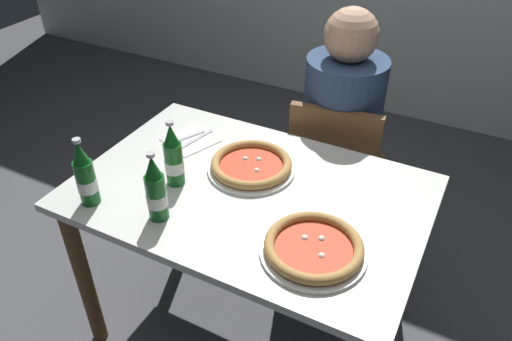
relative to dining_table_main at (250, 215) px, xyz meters
name	(u,v)px	position (x,y,z in m)	size (l,w,h in m)	color
ground_plane	(251,326)	(0.00, 0.00, -0.64)	(8.00, 8.00, 0.00)	#4C4C51
dining_table_main	(250,215)	(0.00, 0.00, 0.00)	(1.20, 0.80, 0.75)	silver
chair_behind_table	(335,170)	(0.11, 0.61, -0.15)	(0.45, 0.45, 0.85)	brown
diner_seated	(339,146)	(0.10, 0.66, -0.05)	(0.34, 0.34, 1.21)	#2D3342
pizza_margherita_near	(314,248)	(0.31, -0.18, 0.13)	(0.32, 0.32, 0.04)	white
pizza_marinara_far	(251,165)	(-0.05, 0.11, 0.13)	(0.32, 0.32, 0.04)	white
beer_bottle_left	(156,191)	(-0.19, -0.26, 0.22)	(0.07, 0.07, 0.25)	#14591E
beer_bottle_center	(174,158)	(-0.25, -0.08, 0.22)	(0.07, 0.07, 0.25)	#14591E
beer_bottle_right	(85,177)	(-0.44, -0.30, 0.22)	(0.07, 0.07, 0.25)	#14591E
napkin_with_cutlery	(190,140)	(-0.36, 0.17, 0.12)	(0.23, 0.23, 0.01)	white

